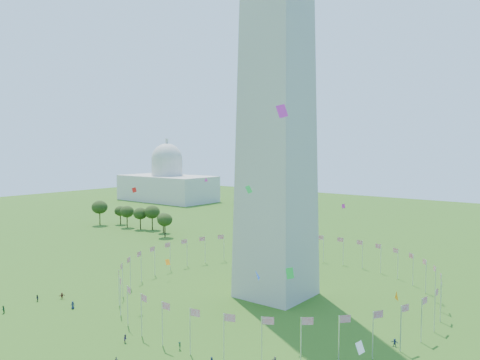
% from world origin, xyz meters
% --- Properties ---
extents(flag_ring, '(80.24, 80.24, 9.00)m').
position_xyz_m(flag_ring, '(-0.00, 50.00, 4.50)').
color(flag_ring, silver).
rests_on(flag_ring, ground).
extents(capitol_building, '(70.00, 35.00, 46.00)m').
position_xyz_m(capitol_building, '(-180.00, 180.00, 23.00)').
color(capitol_building, beige).
rests_on(capitol_building, ground).
extents(crowd, '(100.72, 72.53, 2.01)m').
position_xyz_m(crowd, '(6.12, 6.00, 0.84)').
color(crowd, '#1A4326').
rests_on(crowd, ground).
extents(kites_aloft, '(96.51, 57.44, 40.97)m').
position_xyz_m(kites_aloft, '(16.25, 22.07, 19.68)').
color(kites_aloft, blue).
rests_on(kites_aloft, ground).
extents(tree_line_west, '(55.51, 15.65, 12.02)m').
position_xyz_m(tree_line_west, '(-107.25, 90.57, 5.29)').
color(tree_line_west, '#2D4517').
rests_on(tree_line_west, ground).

